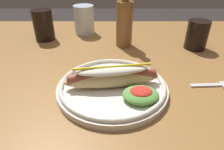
% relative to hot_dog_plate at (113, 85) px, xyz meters
% --- Properties ---
extents(dining_table, '(1.50, 0.96, 0.74)m').
position_rel_hot_dog_plate_xyz_m(dining_table, '(-0.04, 0.15, -0.11)').
color(dining_table, olive).
rests_on(dining_table, ground_plane).
extents(hot_dog_plate, '(0.29, 0.29, 0.08)m').
position_rel_hot_dog_plate_xyz_m(hot_dog_plate, '(0.00, 0.00, 0.00)').
color(hot_dog_plate, silver).
rests_on(hot_dog_plate, dining_table).
extents(fork, '(0.12, 0.03, 0.00)m').
position_rel_hot_dog_plate_xyz_m(fork, '(0.28, 0.03, -0.02)').
color(fork, silver).
rests_on(fork, dining_table).
extents(soda_cup, '(0.08, 0.08, 0.11)m').
position_rel_hot_dog_plate_xyz_m(soda_cup, '(0.31, 0.28, 0.03)').
color(soda_cup, black).
rests_on(soda_cup, dining_table).
extents(water_cup, '(0.09, 0.09, 0.12)m').
position_rel_hot_dog_plate_xyz_m(water_cup, '(-0.13, 0.45, 0.04)').
color(water_cup, silver).
rests_on(water_cup, dining_table).
extents(extra_cup, '(0.08, 0.08, 0.12)m').
position_rel_hot_dog_plate_xyz_m(extra_cup, '(-0.28, 0.37, 0.04)').
color(extra_cup, black).
rests_on(extra_cup, dining_table).
extents(glass_bottle, '(0.06, 0.06, 0.26)m').
position_rel_hot_dog_plate_xyz_m(glass_bottle, '(0.04, 0.31, 0.07)').
color(glass_bottle, brown).
rests_on(glass_bottle, dining_table).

